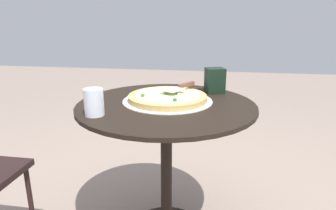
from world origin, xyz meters
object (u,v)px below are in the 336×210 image
pizza_on_tray (168,98)px  drinking_cup (94,102)px  napkin_dispenser (215,80)px  pizza_server (180,87)px  patio_table (166,140)px

pizza_on_tray → drinking_cup: size_ratio=3.85×
napkin_dispenser → pizza_server: bearing=-160.3°
patio_table → napkin_dispenser: size_ratio=6.36×
patio_table → pizza_on_tray: (0.00, 0.04, 0.20)m
patio_table → drinking_cup: drinking_cup is taller
pizza_server → patio_table: bearing=-117.6°
pizza_server → drinking_cup: size_ratio=1.84×
pizza_server → napkin_dispenser: 0.21m
drinking_cup → napkin_dispenser: 0.66m
napkin_dispenser → pizza_on_tray: bearing=-157.0°
patio_table → pizza_server: size_ratio=4.08×
pizza_server → drinking_cup: bearing=-134.5°
pizza_on_tray → pizza_server: 0.09m
drinking_cup → pizza_on_tray: bearing=44.1°
patio_table → drinking_cup: bearing=-140.1°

